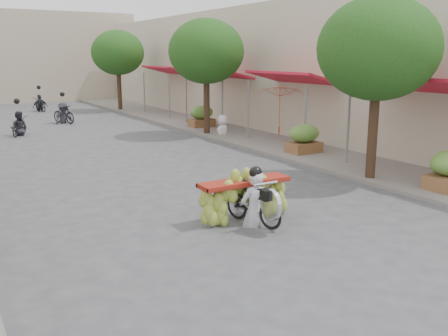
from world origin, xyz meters
TOP-DOWN VIEW (x-y plane):
  - ground at (0.00, 0.00)m, footprint 120.00×120.00m
  - sidewalk_right at (7.00, 15.00)m, footprint 4.00×60.00m
  - shophouse_row_right at (11.99, 14.00)m, footprint 9.77×40.00m
  - far_building at (0.00, 38.00)m, footprint 20.00×6.00m
  - street_tree_near at (5.40, 4.00)m, footprint 3.40×3.40m
  - street_tree_mid at (5.40, 14.00)m, footprint 3.40×3.40m
  - street_tree_far at (5.40, 26.00)m, footprint 3.40×3.40m
  - produce_crate_mid at (6.20, 8.00)m, footprint 1.20×0.88m
  - produce_crate_far at (6.20, 16.00)m, footprint 1.20×0.88m
  - banana_motorbike at (0.31, 2.68)m, footprint 2.20×1.83m
  - market_umbrella at (5.94, 9.11)m, footprint 2.78×2.78m
  - pedestrian at (5.96, 13.49)m, footprint 0.97×0.94m
  - bg_motorbike_a at (-2.07, 18.38)m, footprint 1.23×1.63m
  - bg_motorbike_b at (0.71, 21.63)m, footprint 1.19×1.81m
  - bg_motorbike_c at (0.78, 28.46)m, footprint 1.04×1.68m

SIDE VIEW (x-z plane):
  - ground at x=0.00m, z-range 0.00..0.00m
  - sidewalk_right at x=7.00m, z-range 0.00..0.12m
  - produce_crate_mid at x=6.20m, z-range 0.13..1.29m
  - produce_crate_far at x=6.20m, z-range 0.13..1.29m
  - banana_motorbike at x=0.31m, z-range -0.38..1.85m
  - bg_motorbike_a at x=-2.07m, z-range -0.22..1.73m
  - bg_motorbike_c at x=0.78m, z-range -0.18..1.77m
  - bg_motorbike_b at x=0.71m, z-range -0.14..1.81m
  - pedestrian at x=5.96m, z-range 0.12..1.84m
  - market_umbrella at x=5.94m, z-range 1.60..3.51m
  - shophouse_row_right at x=11.99m, z-range 0.00..6.00m
  - far_building at x=0.00m, z-range 0.00..7.00m
  - street_tree_near at x=5.40m, z-range 1.16..6.41m
  - street_tree_mid at x=5.40m, z-range 1.16..6.41m
  - street_tree_far at x=5.40m, z-range 1.16..6.41m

